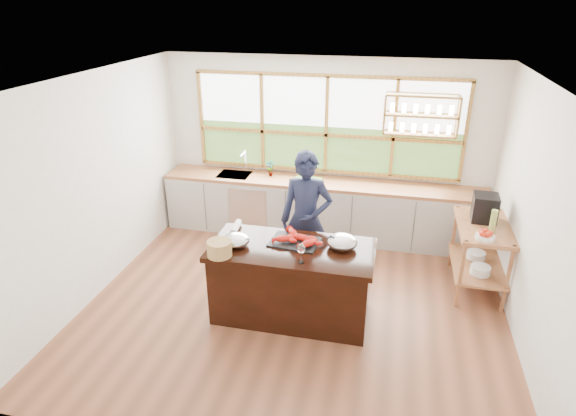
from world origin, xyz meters
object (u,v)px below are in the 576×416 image
(espresso_machine, at_px, (485,208))
(island, at_px, (292,281))
(wicker_basket, at_px, (219,249))
(cook, at_px, (306,220))

(espresso_machine, bearing_deg, island, -147.26)
(island, distance_m, wicker_basket, 0.97)
(island, relative_size, espresso_machine, 5.48)
(cook, bearing_deg, espresso_machine, 10.59)
(espresso_machine, bearing_deg, wicker_basket, -148.25)
(wicker_basket, bearing_deg, cook, 55.55)
(island, distance_m, cook, 0.87)
(espresso_machine, bearing_deg, cook, -164.01)
(island, xyz_separation_m, wicker_basket, (-0.73, -0.34, 0.53))
(cook, bearing_deg, island, -93.54)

